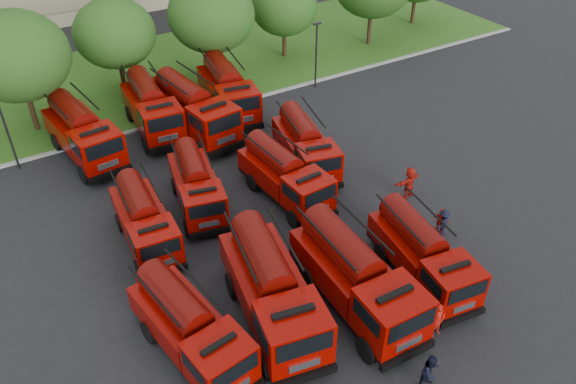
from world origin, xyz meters
name	(u,v)px	position (x,y,z in m)	size (l,w,h in m)	color
ground	(306,277)	(0.00, 0.00, 0.00)	(140.00, 140.00, 0.00)	black
lawn	(130,79)	(0.00, 26.00, 0.06)	(70.00, 16.00, 0.12)	#275316
curb	(168,121)	(0.00, 17.90, 0.07)	(70.00, 0.30, 0.14)	gray
tree_2	(16,56)	(-8.00, 21.50, 5.35)	(6.72, 6.72, 8.22)	#382314
tree_3	(115,33)	(-1.00, 24.00, 4.68)	(5.88, 5.88, 7.19)	#382314
tree_4	(211,15)	(6.00, 22.50, 5.22)	(6.55, 6.55, 8.01)	#382314
tree_5	(284,7)	(13.00, 23.50, 4.35)	(5.46, 5.46, 6.68)	#382314
lamp_post_0	(6,127)	(-10.00, 17.20, 2.90)	(0.60, 0.25, 5.11)	black
lamp_post_1	(316,52)	(12.00, 17.20, 2.90)	(0.60, 0.25, 5.11)	black
fire_truck_0	(190,327)	(-6.45, -1.21, 1.54)	(3.21, 6.96, 3.05)	black
fire_truck_1	(272,289)	(-2.68, -1.32, 1.77)	(4.06, 8.10, 3.52)	black
fire_truck_2	(356,277)	(0.86, -2.59, 1.75)	(3.07, 7.77, 3.49)	black
fire_truck_3	(422,253)	(4.61, -2.81, 1.52)	(3.24, 6.89, 3.02)	black
fire_truck_4	(145,220)	(-5.60, 6.44, 1.46)	(2.75, 6.52, 2.89)	black
fire_truck_5	(196,185)	(-2.10, 7.91, 1.46)	(3.56, 6.70, 2.90)	black
fire_truck_6	(284,175)	(2.44, 6.06, 1.54)	(2.79, 6.84, 3.06)	black
fire_truck_7	(305,145)	(5.20, 8.20, 1.54)	(3.79, 7.06, 3.06)	black
fire_truck_8	(83,133)	(-5.99, 16.36, 1.74)	(3.44, 7.81, 3.45)	black
fire_truck_9	(152,107)	(-1.11, 17.39, 1.72)	(3.30, 7.71, 3.41)	black
fire_truck_10	(194,109)	(1.08, 15.43, 1.82)	(3.64, 8.21, 3.62)	black
fire_truck_11	(227,90)	(4.36, 17.01, 1.76)	(3.96, 8.04, 3.50)	black
firefighter_0	(435,333)	(2.87, -5.80, 0.00)	(0.64, 0.47, 1.76)	#B2160D
firefighter_2	(438,232)	(7.79, -0.88, 0.00)	(0.89, 0.51, 1.53)	#B2160D
firefighter_3	(441,234)	(7.79, -1.05, 0.00)	(1.01, 0.52, 1.57)	black
firefighter_4	(260,258)	(-1.24, 2.35, 0.00)	(0.80, 0.52, 1.63)	black
firefighter_5	(407,196)	(8.51, 2.44, 0.00)	(1.81, 0.78, 1.95)	#B2160D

